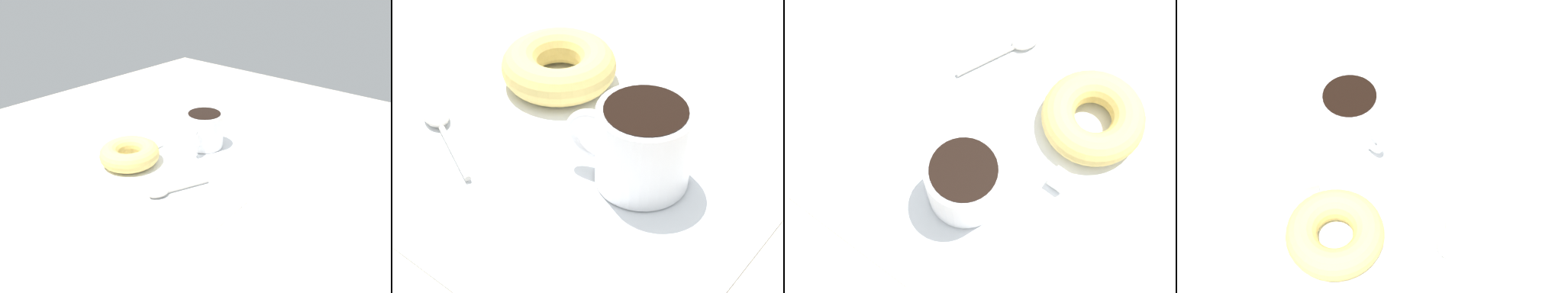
% 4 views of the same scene
% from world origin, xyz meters
% --- Properties ---
extents(ground_plane, '(1.20, 1.20, 0.02)m').
position_xyz_m(ground_plane, '(0.00, 0.00, -0.01)').
color(ground_plane, beige).
extents(napkin, '(0.35, 0.35, 0.00)m').
position_xyz_m(napkin, '(-0.03, 0.00, 0.00)').
color(napkin, white).
rests_on(napkin, ground_plane).
extents(coffee_cup, '(0.08, 0.11, 0.07)m').
position_xyz_m(coffee_cup, '(-0.05, 0.05, 0.04)').
color(coffee_cup, white).
rests_on(coffee_cup, napkin).
extents(donut, '(0.12, 0.12, 0.04)m').
position_xyz_m(donut, '(-0.11, -0.10, 0.02)').
color(donut, '#E5C66B').
rests_on(donut, napkin).
extents(spoon, '(0.06, 0.11, 0.01)m').
position_xyz_m(spoon, '(0.02, -0.13, 0.01)').
color(spoon, '#B7B2A8').
rests_on(spoon, napkin).
extents(sugar_cube, '(0.02, 0.02, 0.02)m').
position_xyz_m(sugar_cube, '(-0.12, -0.02, 0.01)').
color(sugar_cube, white).
rests_on(sugar_cube, napkin).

